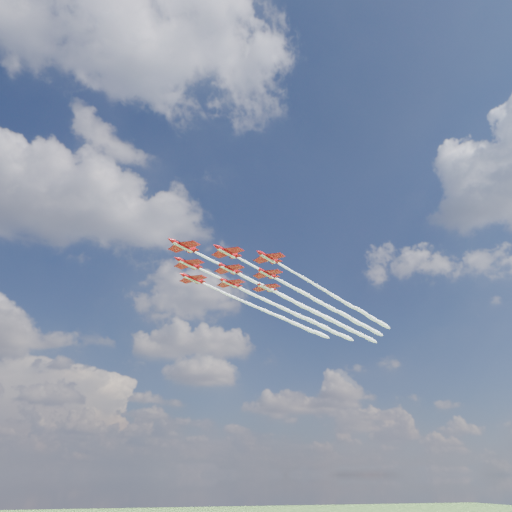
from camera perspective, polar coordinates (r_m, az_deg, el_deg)
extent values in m
cylinder|color=red|center=(138.14, -8.36, 1.14)|extent=(6.95, 5.90, 1.10)
cone|color=red|center=(134.95, -9.81, 1.87)|extent=(2.26, 2.12, 1.10)
cone|color=red|center=(141.25, -7.06, 0.49)|extent=(1.80, 1.73, 1.00)
ellipsoid|color=black|center=(137.04, -8.92, 1.60)|extent=(2.20, 2.02, 0.72)
cube|color=red|center=(138.45, -8.22, 1.05)|extent=(8.30, 9.21, 0.14)
cube|color=red|center=(140.78, -7.25, 0.58)|extent=(3.36, 3.70, 0.12)
cube|color=red|center=(141.28, -7.18, 0.89)|extent=(1.34, 1.12, 1.81)
cube|color=silver|center=(137.94, -8.37, 0.95)|extent=(6.43, 5.43, 0.12)
cylinder|color=red|center=(140.51, -3.38, 0.47)|extent=(6.95, 5.90, 1.10)
cone|color=red|center=(137.00, -4.68, 1.18)|extent=(2.26, 2.12, 1.10)
cone|color=red|center=(143.89, -2.21, -0.15)|extent=(1.80, 1.73, 1.00)
ellipsoid|color=black|center=(139.28, -3.89, 0.92)|extent=(2.20, 2.02, 0.72)
cube|color=red|center=(140.85, -3.25, 0.39)|extent=(8.30, 9.21, 0.14)
cube|color=red|center=(143.39, -2.38, -0.06)|extent=(3.36, 3.70, 0.12)
cube|color=red|center=(143.89, -2.33, 0.24)|extent=(1.34, 1.12, 1.81)
cube|color=silver|center=(140.31, -3.38, 0.29)|extent=(6.43, 5.43, 0.12)
cylinder|color=red|center=(149.44, -7.80, -0.87)|extent=(6.95, 5.90, 1.10)
cone|color=red|center=(146.14, -9.12, -0.24)|extent=(2.26, 2.12, 1.10)
cone|color=red|center=(152.62, -6.60, -1.43)|extent=(1.80, 1.73, 1.00)
ellipsoid|color=black|center=(148.28, -8.31, -0.46)|extent=(2.20, 2.02, 0.72)
cube|color=red|center=(149.75, -7.67, -0.94)|extent=(8.30, 9.21, 0.14)
cube|color=red|center=(152.14, -6.78, -1.35)|extent=(3.36, 3.70, 0.12)
cube|color=red|center=(152.62, -6.71, -1.06)|extent=(1.34, 1.12, 1.81)
cube|color=silver|center=(149.25, -7.81, -1.04)|extent=(6.43, 5.43, 0.12)
cylinder|color=red|center=(143.92, 1.40, -0.17)|extent=(6.95, 5.90, 1.10)
cone|color=red|center=(140.14, 0.25, 0.50)|extent=(2.26, 2.12, 1.10)
cone|color=red|center=(147.55, 2.43, -0.77)|extent=(1.80, 1.73, 1.00)
ellipsoid|color=black|center=(142.58, 0.95, 0.26)|extent=(2.20, 2.02, 0.72)
cube|color=red|center=(144.28, 1.51, -0.25)|extent=(8.30, 9.21, 0.14)
cube|color=red|center=(147.00, 2.28, -0.68)|extent=(3.36, 3.70, 0.12)
cube|color=red|center=(147.51, 2.32, -0.38)|extent=(1.34, 1.12, 1.81)
cube|color=silver|center=(143.72, 1.41, -0.35)|extent=(6.43, 5.43, 0.12)
cylinder|color=red|center=(151.94, -3.19, -1.45)|extent=(6.95, 5.90, 1.10)
cone|color=red|center=(148.36, -4.39, -0.85)|extent=(2.26, 2.12, 1.10)
cone|color=red|center=(155.38, -2.12, -1.99)|extent=(1.80, 1.73, 1.00)
ellipsoid|color=black|center=(150.67, -3.66, -1.05)|extent=(2.20, 2.02, 0.72)
cube|color=red|center=(152.28, -3.08, -1.53)|extent=(8.30, 9.21, 0.14)
cube|color=red|center=(154.86, -2.27, -1.91)|extent=(3.36, 3.70, 0.12)
cube|color=red|center=(155.35, -2.22, -1.62)|extent=(1.34, 1.12, 1.81)
cube|color=silver|center=(151.75, -3.20, -1.63)|extent=(6.43, 5.43, 0.12)
cylinder|color=red|center=(160.90, -7.31, -2.59)|extent=(6.95, 5.90, 1.10)
cone|color=red|center=(157.53, -8.53, -2.04)|extent=(2.26, 2.12, 1.10)
cone|color=red|center=(164.15, -6.21, -3.08)|extent=(1.80, 1.73, 1.00)
ellipsoid|color=black|center=(159.71, -7.78, -2.22)|extent=(2.20, 2.02, 0.72)
cube|color=red|center=(161.23, -7.19, -2.66)|extent=(8.30, 9.21, 0.14)
cube|color=red|center=(163.66, -6.37, -3.01)|extent=(3.36, 3.70, 0.12)
cube|color=red|center=(164.12, -6.31, -2.73)|extent=(1.34, 1.12, 1.81)
cube|color=silver|center=(160.72, -7.32, -2.76)|extent=(6.43, 5.43, 0.12)
cylinder|color=red|center=(155.40, 1.23, -2.00)|extent=(6.95, 5.90, 1.10)
cone|color=red|center=(151.57, 0.17, -1.43)|extent=(2.26, 2.12, 1.10)
cone|color=red|center=(159.06, 2.19, -2.52)|extent=(1.80, 1.73, 1.00)
ellipsoid|color=black|center=(154.03, 0.81, -1.62)|extent=(2.20, 2.02, 0.72)
cube|color=red|center=(155.77, 1.34, -2.08)|extent=(8.30, 9.21, 0.14)
cube|color=red|center=(158.51, 2.05, -2.44)|extent=(3.36, 3.70, 0.12)
cube|color=red|center=(159.00, 2.08, -2.16)|extent=(1.34, 1.12, 1.81)
cube|color=silver|center=(155.22, 1.23, -2.18)|extent=(6.43, 5.43, 0.12)
cylinder|color=red|center=(163.52, -3.04, -3.10)|extent=(6.95, 5.90, 1.10)
cone|color=red|center=(159.88, -4.15, -2.58)|extent=(2.26, 2.12, 1.10)
cone|color=red|center=(167.00, -2.03, -3.57)|extent=(1.80, 1.73, 1.00)
ellipsoid|color=black|center=(162.21, -3.47, -2.75)|extent=(2.20, 2.02, 0.72)
cube|color=red|center=(163.87, -2.93, -3.17)|extent=(8.30, 9.21, 0.14)
cube|color=red|center=(166.48, -2.18, -3.50)|extent=(3.36, 3.70, 0.12)
cube|color=red|center=(166.94, -2.13, -3.23)|extent=(1.34, 1.12, 1.81)
cube|color=silver|center=(163.34, -3.04, -3.27)|extent=(6.43, 5.43, 0.12)
cylinder|color=red|center=(167.02, 1.09, -3.59)|extent=(6.95, 5.90, 1.10)
cone|color=red|center=(163.15, 0.09, -3.09)|extent=(2.26, 2.12, 1.10)
cone|color=red|center=(170.71, 1.98, -4.03)|extent=(1.80, 1.73, 1.00)
ellipsoid|color=black|center=(165.62, 0.69, -3.24)|extent=(2.20, 2.02, 0.72)
cube|color=red|center=(167.39, 1.18, -3.65)|extent=(8.30, 9.21, 0.14)
cube|color=red|center=(170.16, 1.85, -3.96)|extent=(3.36, 3.70, 0.12)
cube|color=red|center=(170.62, 1.88, -3.70)|extent=(1.34, 1.12, 1.81)
cube|color=silver|center=(166.85, 1.09, -3.75)|extent=(6.43, 5.43, 0.12)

